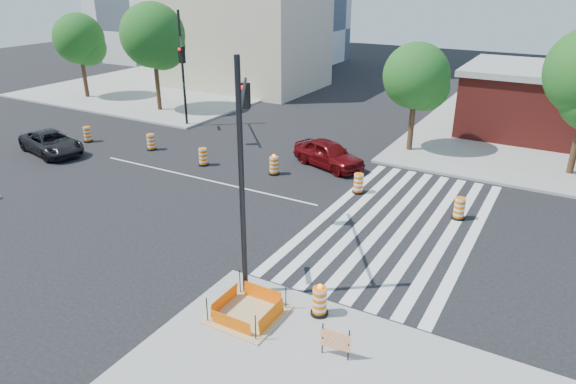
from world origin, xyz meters
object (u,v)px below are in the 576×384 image
object	(u,v)px
red_coupe	(328,154)
signal_pole_se	(243,145)
signal_pole_nw	(182,62)
dark_suv	(51,143)

from	to	relation	value
red_coupe	signal_pole_se	bearing A→B (deg)	-149.57
red_coupe	signal_pole_se	xyz separation A→B (m)	(2.23, -11.68, 4.13)
signal_pole_se	signal_pole_nw	size ratio (longest dim) A/B	1.01
red_coupe	dark_suv	world-z (taller)	red_coupe
signal_pole_se	red_coupe	bearing A→B (deg)	-21.41
red_coupe	signal_pole_nw	world-z (taller)	signal_pole_nw
signal_pole_nw	red_coupe	bearing A→B (deg)	41.46
red_coupe	dark_suv	bearing A→B (deg)	131.37
dark_suv	signal_pole_se	size ratio (longest dim) A/B	0.62
dark_suv	signal_pole_nw	xyz separation A→B (m)	(4.19, 7.78, 4.15)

